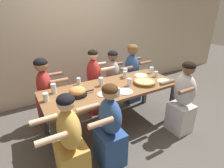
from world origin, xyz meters
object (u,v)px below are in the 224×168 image
drinking_glass_f (54,89)px  diner_near_right (182,101)px  diner_far_left (46,95)px  drinking_glass_a (46,98)px  empty_plate_b (104,94)px  cocktail_glass_blue (156,74)px  drinking_glass_d (151,70)px  drinking_glass_e (125,75)px  drinking_glass_h (129,83)px  drinking_glass_b (79,81)px  empty_plate_a (164,81)px  drinking_glass_c (101,82)px  diner_near_midleft (110,130)px  empty_plate_d (125,92)px  diner_near_left (70,145)px  empty_plate_c (141,75)px  diner_far_right (132,75)px  drinking_glass_i (125,73)px  drinking_glass_g (118,92)px  skillet_bowl (78,92)px  diner_far_center (94,84)px  pizza_board_main (144,82)px

drinking_glass_f → diner_near_right: size_ratio=0.12×
diner_far_left → drinking_glass_a: bearing=-8.3°
empty_plate_b → cocktail_glass_blue: bearing=7.7°
empty_plate_b → drinking_glass_d: size_ratio=1.65×
drinking_glass_e → drinking_glass_h: drinking_glass_e is taller
cocktail_glass_blue → drinking_glass_d: bearing=70.3°
drinking_glass_d → diner_near_right: diner_near_right is taller
drinking_glass_b → empty_plate_a: bearing=-24.8°
drinking_glass_c → diner_near_midleft: (-0.28, -0.77, -0.29)m
empty_plate_d → diner_near_left: 1.08m
empty_plate_c → diner_far_right: bearing=72.0°
drinking_glass_i → empty_plate_c: bearing=-22.9°
cocktail_glass_blue → drinking_glass_g: bearing=-163.4°
drinking_glass_f → diner_near_left: diner_near_left is taller
skillet_bowl → empty_plate_b: size_ratio=1.90×
empty_plate_a → drinking_glass_e: bearing=137.0°
empty_plate_c → diner_near_right: size_ratio=0.20×
drinking_glass_c → diner_near_right: (1.02, -0.77, -0.26)m
drinking_glass_c → drinking_glass_h: drinking_glass_c is taller
empty_plate_a → diner_far_right: (-0.00, 0.89, -0.18)m
empty_plate_d → drinking_glass_f: (-0.91, 0.49, 0.06)m
diner_near_midleft → cocktail_glass_blue: bearing=-64.5°
drinking_glass_g → drinking_glass_h: size_ratio=1.01×
drinking_glass_c → skillet_bowl: bearing=-162.3°
empty_plate_b → drinking_glass_h: drinking_glass_h is taller
diner_far_right → diner_far_center: (-0.87, 0.00, -0.02)m
empty_plate_c → diner_near_midleft: diner_near_midleft is taller
drinking_glass_g → diner_near_right: 1.07m
empty_plate_d → empty_plate_b: bearing=165.0°
drinking_glass_c → drinking_glass_f: drinking_glass_f is taller
pizza_board_main → cocktail_glass_blue: bearing=20.8°
cocktail_glass_blue → diner_near_left: size_ratio=0.11×
skillet_bowl → diner_near_midleft: size_ratio=0.33×
empty_plate_c → diner_near_right: bearing=-76.8°
diner_far_left → empty_plate_d: bearing=47.3°
empty_plate_d → cocktail_glass_blue: (0.83, 0.24, 0.04)m
diner_far_left → drinking_glass_g: bearing=40.1°
drinking_glass_d → drinking_glass_b: bearing=173.1°
empty_plate_c → cocktail_glass_blue: size_ratio=1.84×
cocktail_glass_blue → diner_near_right: 0.68m
drinking_glass_c → drinking_glass_b: bearing=143.1°
empty_plate_d → diner_near_right: bearing=-25.4°
pizza_board_main → drinking_glass_g: size_ratio=3.04×
empty_plate_b → diner_far_center: diner_far_center is taller
empty_plate_a → drinking_glass_c: bearing=159.3°
drinking_glass_b → drinking_glass_e: drinking_glass_e is taller
drinking_glass_e → drinking_glass_i: size_ratio=0.86×
empty_plate_c → skillet_bowl: bearing=-172.0°
empty_plate_a → drinking_glass_e: 0.67m
empty_plate_b → drinking_glass_i: (0.67, 0.45, 0.06)m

